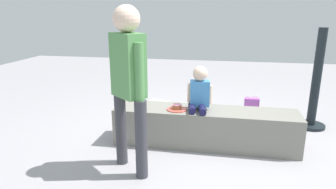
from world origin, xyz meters
TOP-DOWN VIEW (x-y plane):
  - ground_plane at (0.00, 0.00)m, footprint 12.00×12.00m
  - concrete_ledge at (0.00, 0.00)m, footprint 2.03×0.44m
  - child_seated at (-0.07, -0.00)m, footprint 0.28×0.33m
  - adult_standing at (-0.65, -0.69)m, footprint 0.38×0.34m
  - cake_plate at (-0.31, -0.06)m, footprint 0.22×0.22m
  - gift_bag at (0.60, 1.09)m, footprint 0.20×0.10m
  - railing_post at (1.34, 0.79)m, footprint 0.36×0.36m
  - water_bottle_near_gift at (-0.22, 0.86)m, footprint 0.06×0.06m
  - party_cup_red at (-0.48, 0.83)m, footprint 0.08×0.08m
  - cake_box_white at (-0.81, 1.14)m, footprint 0.37×0.34m
  - handbag_black_leather at (-0.61, 0.44)m, footprint 0.31×0.13m
  - handbag_brown_canvas at (0.80, 0.57)m, footprint 0.32×0.14m

SIDE VIEW (x-z plane):
  - ground_plane at x=0.00m, z-range 0.00..0.00m
  - party_cup_red at x=-0.48m, z-range 0.00..0.10m
  - cake_box_white at x=-0.81m, z-range 0.00..0.11m
  - water_bottle_near_gift at x=-0.22m, z-range -0.01..0.21m
  - handbag_brown_canvas at x=0.80m, z-range -0.05..0.26m
  - handbag_black_leather at x=-0.61m, z-range -0.05..0.28m
  - gift_bag at x=0.60m, z-range -0.02..0.29m
  - concrete_ledge at x=0.00m, z-range 0.00..0.42m
  - cake_plate at x=-0.31m, z-range 0.41..0.47m
  - railing_post at x=1.34m, z-range -0.14..1.14m
  - child_seated at x=-0.07m, z-range 0.39..0.87m
  - adult_standing at x=-0.65m, z-range 0.16..1.69m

